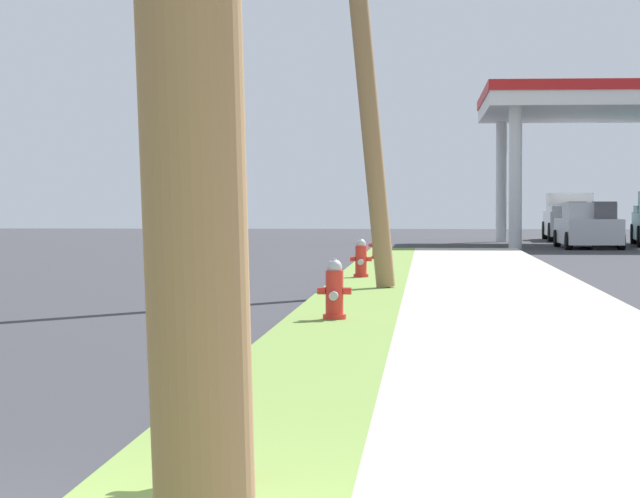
{
  "coord_description": "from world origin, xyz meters",
  "views": [
    {
      "loc": [
        1.76,
        -5.71,
        1.55
      ],
      "look_at": [
        0.4,
        12.58,
        0.96
      ],
      "focal_mm": 80.61,
      "sensor_mm": 36.0,
      "label": 1
    }
  ],
  "objects_px": {
    "fire_hydrant_third": "(361,260)",
    "fire_hydrant_fourth": "(377,246)",
    "fire_hydrant_nearest": "(202,420)",
    "fire_hydrant_second": "(334,293)",
    "utility_pole_midground": "(361,22)",
    "car_silver_by_near_pump": "(588,227)",
    "truck_white_on_apron": "(571,218)"
  },
  "relations": [
    {
      "from": "fire_hydrant_fourth",
      "to": "utility_pole_midground",
      "type": "distance_m",
      "value": 13.57
    },
    {
      "from": "fire_hydrant_third",
      "to": "fire_hydrant_fourth",
      "type": "height_order",
      "value": "same"
    },
    {
      "from": "fire_hydrant_third",
      "to": "car_silver_by_near_pump",
      "type": "xyz_separation_m",
      "value": [
        6.77,
        21.9,
        0.28
      ]
    },
    {
      "from": "truck_white_on_apron",
      "to": "fire_hydrant_nearest",
      "type": "bearing_deg",
      "value": -97.64
    },
    {
      "from": "fire_hydrant_fourth",
      "to": "truck_white_on_apron",
      "type": "height_order",
      "value": "truck_white_on_apron"
    },
    {
      "from": "fire_hydrant_nearest",
      "to": "fire_hydrant_fourth",
      "type": "bearing_deg",
      "value": 90.29
    },
    {
      "from": "fire_hydrant_second",
      "to": "fire_hydrant_third",
      "type": "distance_m",
      "value": 10.05
    },
    {
      "from": "fire_hydrant_second",
      "to": "fire_hydrant_fourth",
      "type": "height_order",
      "value": "same"
    },
    {
      "from": "utility_pole_midground",
      "to": "car_silver_by_near_pump",
      "type": "height_order",
      "value": "utility_pole_midground"
    },
    {
      "from": "fire_hydrant_fourth",
      "to": "utility_pole_midground",
      "type": "relative_size",
      "value": 0.09
    },
    {
      "from": "fire_hydrant_fourth",
      "to": "utility_pole_midground",
      "type": "height_order",
      "value": "utility_pole_midground"
    },
    {
      "from": "car_silver_by_near_pump",
      "to": "truck_white_on_apron",
      "type": "height_order",
      "value": "truck_white_on_apron"
    },
    {
      "from": "fire_hydrant_third",
      "to": "truck_white_on_apron",
      "type": "distance_m",
      "value": 33.21
    },
    {
      "from": "fire_hydrant_fourth",
      "to": "fire_hydrant_third",
      "type": "bearing_deg",
      "value": -89.88
    },
    {
      "from": "fire_hydrant_nearest",
      "to": "fire_hydrant_fourth",
      "type": "height_order",
      "value": "same"
    },
    {
      "from": "car_silver_by_near_pump",
      "to": "fire_hydrant_fourth",
      "type": "bearing_deg",
      "value": -118.19
    },
    {
      "from": "fire_hydrant_fourth",
      "to": "truck_white_on_apron",
      "type": "xyz_separation_m",
      "value": [
        7.24,
        23.18,
        0.47
      ]
    },
    {
      "from": "fire_hydrant_second",
      "to": "truck_white_on_apron",
      "type": "height_order",
      "value": "truck_white_on_apron"
    },
    {
      "from": "fire_hydrant_fourth",
      "to": "fire_hydrant_nearest",
      "type": "bearing_deg",
      "value": -89.71
    },
    {
      "from": "utility_pole_midground",
      "to": "car_silver_by_near_pump",
      "type": "xyz_separation_m",
      "value": [
        6.62,
        25.6,
        -3.85
      ]
    },
    {
      "from": "car_silver_by_near_pump",
      "to": "truck_white_on_apron",
      "type": "distance_m",
      "value": 10.52
    },
    {
      "from": "fire_hydrant_nearest",
      "to": "fire_hydrant_third",
      "type": "distance_m",
      "value": 20.45
    },
    {
      "from": "car_silver_by_near_pump",
      "to": "utility_pole_midground",
      "type": "bearing_deg",
      "value": -104.49
    },
    {
      "from": "fire_hydrant_nearest",
      "to": "fire_hydrant_second",
      "type": "height_order",
      "value": "same"
    },
    {
      "from": "fire_hydrant_second",
      "to": "car_silver_by_near_pump",
      "type": "distance_m",
      "value": 32.63
    },
    {
      "from": "fire_hydrant_fourth",
      "to": "utility_pole_midground",
      "type": "bearing_deg",
      "value": -89.21
    },
    {
      "from": "fire_hydrant_second",
      "to": "utility_pole_midground",
      "type": "relative_size",
      "value": 0.09
    },
    {
      "from": "fire_hydrant_third",
      "to": "fire_hydrant_fourth",
      "type": "relative_size",
      "value": 1.0
    },
    {
      "from": "fire_hydrant_third",
      "to": "fire_hydrant_fourth",
      "type": "bearing_deg",
      "value": 90.12
    },
    {
      "from": "fire_hydrant_second",
      "to": "car_silver_by_near_pump",
      "type": "bearing_deg",
      "value": 78.26
    },
    {
      "from": "fire_hydrant_second",
      "to": "utility_pole_midground",
      "type": "xyz_separation_m",
      "value": [
        0.02,
        6.35,
        4.12
      ]
    },
    {
      "from": "fire_hydrant_nearest",
      "to": "fire_hydrant_fourth",
      "type": "xyz_separation_m",
      "value": [
        -0.15,
        29.67,
        0.0
      ]
    }
  ]
}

